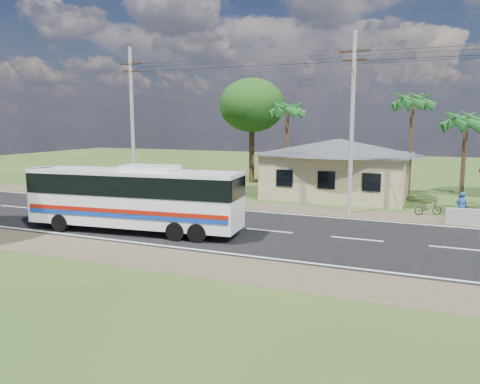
{
  "coord_description": "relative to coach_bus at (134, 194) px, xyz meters",
  "views": [
    {
      "loc": [
        7.78,
        -22.58,
        5.67
      ],
      "look_at": [
        -2.08,
        1.0,
        1.81
      ],
      "focal_mm": 35.0,
      "sensor_mm": 36.0,
      "label": 1
    }
  ],
  "objects": [
    {
      "name": "palm_near",
      "position": [
        15.85,
        13.86,
        3.71
      ],
      "size": [
        2.8,
        2.8,
        6.7
      ],
      "color": "#47301E",
      "rests_on": "ground"
    },
    {
      "name": "palm_mid",
      "position": [
        12.35,
        18.36,
        5.16
      ],
      "size": [
        2.8,
        2.8,
        8.2
      ],
      "color": "#47301E",
      "rests_on": "ground"
    },
    {
      "name": "tree_behind_house",
      "position": [
        -1.65,
        20.86,
        5.12
      ],
      "size": [
        6.0,
        6.0,
        9.61
      ],
      "color": "#47301E",
      "rests_on": "ground"
    },
    {
      "name": "ground",
      "position": [
        6.35,
        2.86,
        -2.0
      ],
      "size": [
        120.0,
        120.0,
        0.0
      ],
      "primitive_type": "plane",
      "color": "#284318",
      "rests_on": "ground"
    },
    {
      "name": "house",
      "position": [
        7.35,
        15.86,
        0.65
      ],
      "size": [
        12.4,
        10.0,
        5.0
      ],
      "color": "tan",
      "rests_on": "ground"
    },
    {
      "name": "road",
      "position": [
        6.35,
        2.86,
        -1.99
      ],
      "size": [
        120.0,
        16.0,
        0.03
      ],
      "color": "black",
      "rests_on": "ground"
    },
    {
      "name": "person",
      "position": [
        15.68,
        9.26,
        -1.13
      ],
      "size": [
        0.68,
        0.49,
        1.73
      ],
      "primitive_type": "imported",
      "rotation": [
        0.0,
        0.0,
        3.27
      ],
      "color": "#1A4590",
      "rests_on": "ground"
    },
    {
      "name": "utility_poles",
      "position": [
        9.02,
        9.35,
        3.77
      ],
      "size": [
        32.8,
        2.22,
        11.0
      ],
      "color": "#9E9E99",
      "rests_on": "ground"
    },
    {
      "name": "coach_bus",
      "position": [
        0.0,
        0.0,
        0.0
      ],
      "size": [
        11.42,
        3.48,
        3.49
      ],
      "rotation": [
        0.0,
        0.0,
        0.1
      ],
      "color": "silver",
      "rests_on": "ground"
    },
    {
      "name": "palm_far",
      "position": [
        2.35,
        18.86,
        4.68
      ],
      "size": [
        2.8,
        2.8,
        7.7
      ],
      "color": "#47301E",
      "rests_on": "ground"
    },
    {
      "name": "motorcycle",
      "position": [
        13.91,
        10.63,
        -1.56
      ],
      "size": [
        1.76,
        1.22,
        0.88
      ],
      "primitive_type": "imported",
      "rotation": [
        0.0,
        0.0,
        2.0
      ],
      "color": "black",
      "rests_on": "ground"
    }
  ]
}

